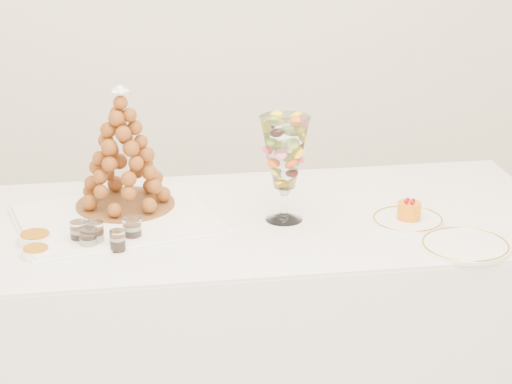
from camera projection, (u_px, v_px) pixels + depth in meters
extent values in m
cube|color=white|center=(219.00, 337.00, 3.28)|extent=(2.19, 0.95, 0.81)
cube|color=white|center=(217.00, 222.00, 3.13)|extent=(2.18, 0.95, 0.01)
cube|color=white|center=(116.00, 219.00, 3.12)|extent=(0.68, 0.58, 0.02)
cylinder|color=white|center=(284.00, 217.00, 3.13)|extent=(0.12, 0.12, 0.02)
cylinder|color=white|center=(284.00, 202.00, 3.12)|extent=(0.02, 0.02, 0.08)
sphere|color=white|center=(284.00, 190.00, 3.10)|extent=(0.04, 0.04, 0.04)
cylinder|color=white|center=(408.00, 220.00, 3.12)|extent=(0.22, 0.22, 0.01)
cylinder|color=white|center=(465.00, 246.00, 2.93)|extent=(0.26, 0.26, 0.01)
cylinder|color=white|center=(79.00, 233.00, 2.94)|extent=(0.07, 0.07, 0.07)
cylinder|color=white|center=(94.00, 235.00, 2.93)|extent=(0.07, 0.07, 0.08)
cylinder|color=white|center=(132.00, 230.00, 2.96)|extent=(0.06, 0.06, 0.08)
cylinder|color=white|center=(88.00, 239.00, 2.91)|extent=(0.06, 0.06, 0.07)
cylinder|color=white|center=(118.00, 240.00, 2.90)|extent=(0.06, 0.06, 0.06)
cylinder|color=white|center=(35.00, 239.00, 2.95)|extent=(0.10, 0.10, 0.03)
cylinder|color=white|center=(36.00, 253.00, 2.87)|extent=(0.08, 0.08, 0.03)
cylinder|color=brown|center=(125.00, 204.00, 3.20)|extent=(0.32, 0.32, 0.01)
cone|color=brown|center=(123.00, 147.00, 3.13)|extent=(0.30, 0.30, 0.38)
sphere|color=white|center=(120.00, 92.00, 3.07)|extent=(0.04, 0.04, 0.04)
cylinder|color=orange|center=(409.00, 211.00, 3.11)|extent=(0.07, 0.07, 0.05)
sphere|color=maroon|center=(413.00, 200.00, 3.10)|extent=(0.01, 0.01, 0.01)
sphere|color=maroon|center=(407.00, 199.00, 3.11)|extent=(0.01, 0.01, 0.01)
sphere|color=maroon|center=(406.00, 201.00, 3.09)|extent=(0.01, 0.01, 0.01)
sphere|color=maroon|center=(412.00, 202.00, 3.09)|extent=(0.01, 0.01, 0.01)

